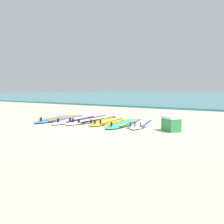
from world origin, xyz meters
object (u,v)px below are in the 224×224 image
surfboard_1 (76,119)px  surfboard_2 (94,120)px  surfboard_3 (108,121)px  surfboard_0 (61,119)px  surfboard_5 (141,124)px  cooler_box (171,124)px  surfboard_4 (124,123)px

surfboard_1 → surfboard_2: 0.63m
surfboard_1 → surfboard_3: size_ratio=1.15×
surfboard_0 → surfboard_5: 2.88m
surfboard_0 → surfboard_1: size_ratio=0.97×
cooler_box → surfboard_0: bearing=177.0°
surfboard_3 → cooler_box: size_ratio=3.99×
surfboard_2 → surfboard_4: size_ratio=1.13×
surfboard_2 → surfboard_3: 0.57m
cooler_box → surfboard_1: bearing=174.8°
surfboard_0 → surfboard_1: 0.60m
surfboard_1 → surfboard_2: bearing=22.5°
surfboard_4 → cooler_box: (1.55, -0.39, 0.16)m
surfboard_2 → surfboard_5: size_ratio=1.27×
surfboard_3 → surfboard_4: 0.64m
surfboard_3 → surfboard_1: bearing=-171.5°
surfboard_0 → surfboard_3: (1.73, 0.27, 0.00)m
surfboard_1 → surfboard_0: bearing=-170.2°
surfboard_5 → cooler_box: bearing=-26.6°
surfboard_3 → surfboard_5: same height
surfboard_1 → surfboard_5: bearing=5.6°
surfboard_4 → cooler_box: size_ratio=4.17×
surfboard_0 → surfboard_4: same height
surfboard_5 → surfboard_1: bearing=-174.4°
surfboard_2 → cooler_box: cooler_box is taller
surfboard_3 → surfboard_5: 1.13m
surfboard_2 → surfboard_3: (0.56, -0.07, 0.00)m
surfboard_1 → cooler_box: bearing=-5.2°
surfboard_1 → cooler_box: size_ratio=4.59×
surfboard_2 → surfboard_3: bearing=-7.1°
surfboard_4 → surfboard_3: bearing=171.8°
surfboard_0 → surfboard_1: (0.59, 0.10, -0.00)m
surfboard_0 → surfboard_3: bearing=8.9°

